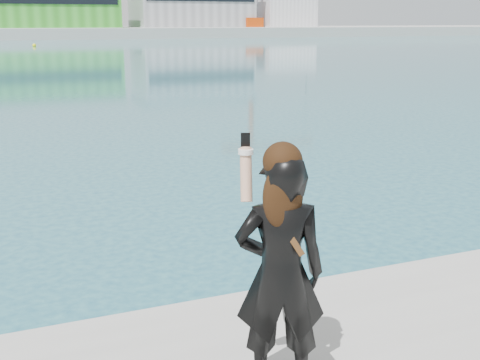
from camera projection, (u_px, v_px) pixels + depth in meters
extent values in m
cube|color=#2E8F23|center=(39.00, 2.00, 120.67)|extent=(30.00, 16.00, 10.00)
cube|color=silver|center=(284.00, 13.00, 139.14)|extent=(12.00, 10.00, 6.00)
cube|color=#ED4B0D|center=(252.00, 22.00, 132.41)|extent=(4.00, 4.00, 2.00)
cylinder|color=silver|center=(116.00, 7.00, 119.78)|extent=(0.16, 0.16, 8.00)
sphere|color=#FFF90D|center=(34.00, 47.00, 79.30)|extent=(0.50, 0.50, 0.50)
imported|color=black|center=(280.00, 275.00, 3.96)|extent=(0.70, 0.57, 1.65)
sphere|color=black|center=(283.00, 162.00, 3.74)|extent=(0.25, 0.25, 0.25)
ellipsoid|color=black|center=(283.00, 196.00, 3.75)|extent=(0.28, 0.14, 0.44)
cylinder|color=tan|center=(246.00, 175.00, 3.87)|extent=(0.14, 0.21, 0.36)
cylinder|color=white|center=(246.00, 152.00, 3.88)|extent=(0.10, 0.10, 0.03)
cube|color=black|center=(245.00, 142.00, 3.90)|extent=(0.06, 0.03, 0.12)
cube|color=#4C2D14|center=(287.00, 232.00, 3.79)|extent=(0.22, 0.09, 0.34)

